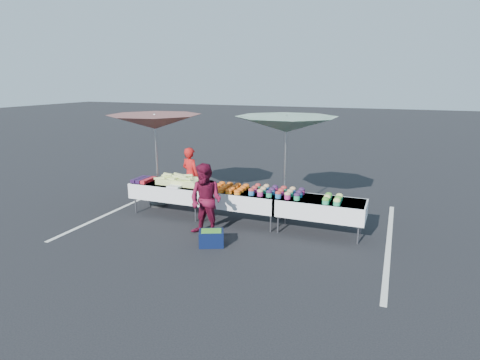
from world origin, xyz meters
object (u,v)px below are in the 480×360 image
at_px(table_left, 171,190).
at_px(umbrella_right, 286,125).
at_px(table_right, 320,207).
at_px(storage_bin, 211,238).
at_px(customer, 206,200).
at_px(umbrella_left, 155,123).
at_px(vendor, 191,176).
at_px(table_center, 240,198).

distance_m(table_left, umbrella_right, 3.16).
relative_size(table_right, storage_bin, 3.22).
bearing_deg(umbrella_right, table_right, -38.94).
xyz_separation_m(table_left, umbrella_right, (2.61, 0.80, 1.58)).
distance_m(table_left, storage_bin, 2.30).
distance_m(customer, storage_bin, 0.82).
xyz_separation_m(umbrella_left, storage_bin, (2.37, -1.82, -1.98)).
bearing_deg(vendor, umbrella_left, 57.15).
bearing_deg(table_right, table_left, 180.00).
xyz_separation_m(customer, umbrella_left, (-2.04, 1.37, 1.38)).
height_order(table_center, umbrella_right, umbrella_right).
bearing_deg(table_center, table_left, 180.00).
distance_m(table_left, vendor, 0.94).
relative_size(customer, umbrella_left, 0.55).
bearing_deg(umbrella_right, vendor, 177.20).
relative_size(table_center, storage_bin, 3.22).
height_order(customer, umbrella_left, umbrella_left).
distance_m(umbrella_right, storage_bin, 3.11).
height_order(table_center, storage_bin, table_center).
distance_m(table_center, umbrella_left, 2.90).
relative_size(vendor, umbrella_left, 0.54).
height_order(table_left, vendor, vendor).
relative_size(umbrella_left, storage_bin, 4.78).
bearing_deg(storage_bin, table_right, 13.20).
bearing_deg(storage_bin, table_center, 63.89).
bearing_deg(umbrella_right, storage_bin, -111.02).
height_order(umbrella_left, storage_bin, umbrella_left).
bearing_deg(table_left, customer, -34.19).
relative_size(table_center, table_right, 1.00).
relative_size(table_center, customer, 1.22).
height_order(table_right, storage_bin, table_right).
bearing_deg(table_center, umbrella_right, 44.65).
bearing_deg(table_right, storage_bin, -142.42).
relative_size(customer, storage_bin, 2.64).
xyz_separation_m(table_center, vendor, (-1.75, 0.93, 0.16)).
height_order(table_right, customer, customer).
height_order(table_center, table_right, same).
relative_size(table_right, customer, 1.22).
bearing_deg(umbrella_left, storage_bin, -37.48).
bearing_deg(vendor, umbrella_right, -163.93).
bearing_deg(vendor, table_right, -175.75).
distance_m(table_right, customer, 2.39).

